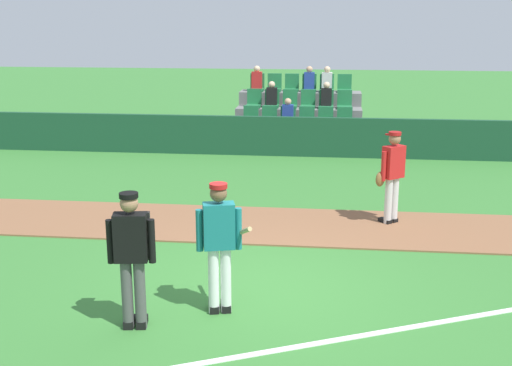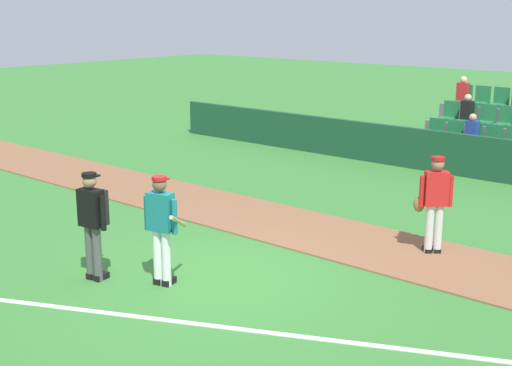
% 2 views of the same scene
% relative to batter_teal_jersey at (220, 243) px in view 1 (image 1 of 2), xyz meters
% --- Properties ---
extents(ground_plane, '(80.00, 80.00, 0.00)m').
position_rel_batter_teal_jersey_xyz_m(ground_plane, '(0.43, 0.78, -0.97)').
color(ground_plane, '#387A33').
extents(infield_dirt_path, '(28.00, 2.21, 0.03)m').
position_rel_batter_teal_jersey_xyz_m(infield_dirt_path, '(0.43, 3.69, -0.95)').
color(infield_dirt_path, brown).
rests_on(infield_dirt_path, ground).
extents(foul_line_chalk, '(10.89, 5.22, 0.01)m').
position_rel_batter_teal_jersey_xyz_m(foul_line_chalk, '(3.43, 0.28, -0.96)').
color(foul_line_chalk, white).
rests_on(foul_line_chalk, ground).
extents(dugout_fence, '(20.00, 0.16, 1.10)m').
position_rel_batter_teal_jersey_xyz_m(dugout_fence, '(0.43, 9.99, -0.42)').
color(dugout_fence, '#19472D').
rests_on(dugout_fence, ground).
extents(stadium_bleachers, '(3.90, 2.95, 2.30)m').
position_rel_batter_teal_jersey_xyz_m(stadium_bleachers, '(0.42, 11.88, -0.33)').
color(stadium_bleachers, slate).
rests_on(stadium_bleachers, ground).
extents(batter_teal_jersey, '(0.74, 0.71, 1.76)m').
position_rel_batter_teal_jersey_xyz_m(batter_teal_jersey, '(0.00, 0.00, 0.00)').
color(batter_teal_jersey, white).
rests_on(batter_teal_jersey, ground).
extents(umpire_home_plate, '(0.58, 0.35, 1.76)m').
position_rel_batter_teal_jersey_xyz_m(umpire_home_plate, '(-0.99, -0.55, 0.03)').
color(umpire_home_plate, '#4C4C4C').
rests_on(umpire_home_plate, ground).
extents(runner_red_jersey, '(0.59, 0.48, 1.76)m').
position_rel_batter_teal_jersey_xyz_m(runner_red_jersey, '(2.54, 4.06, -0.01)').
color(runner_red_jersey, silver).
rests_on(runner_red_jersey, ground).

